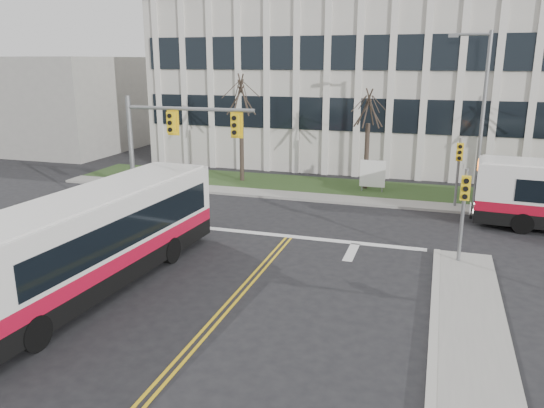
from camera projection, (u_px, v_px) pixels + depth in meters
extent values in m
plane|color=black|center=(219.00, 317.00, 16.48)|extent=(120.00, 120.00, 0.00)
cube|color=#9E9B93|center=(412.00, 205.00, 28.99)|extent=(44.00, 1.60, 0.14)
cube|color=#2F471E|center=(415.00, 193.00, 31.57)|extent=(44.00, 5.00, 0.12)
cube|color=beige|center=(429.00, 83.00, 41.05)|extent=(40.00, 16.00, 12.00)
cube|color=#9E9B93|center=(62.00, 104.00, 46.92)|extent=(12.00, 12.00, 8.00)
cylinder|color=slate|center=(132.00, 164.00, 24.41)|extent=(0.22, 0.22, 6.20)
cylinder|color=slate|center=(189.00, 109.00, 22.86)|extent=(6.00, 0.16, 0.16)
cube|color=yellow|center=(171.00, 123.00, 23.11)|extent=(0.34, 0.24, 0.92)
cube|color=yellow|center=(235.00, 125.00, 22.24)|extent=(0.34, 0.24, 0.92)
cylinder|color=slate|center=(462.00, 217.00, 20.33)|extent=(0.14, 0.14, 3.80)
cube|color=yellow|center=(465.00, 188.00, 19.83)|extent=(0.34, 0.24, 0.92)
cylinder|color=slate|center=(458.00, 174.00, 28.15)|extent=(0.14, 0.14, 3.80)
cube|color=yellow|center=(460.00, 152.00, 27.65)|extent=(0.34, 0.24, 0.92)
cylinder|color=slate|center=(482.00, 122.00, 27.79)|extent=(0.20, 0.20, 9.20)
cylinder|color=slate|center=(472.00, 34.00, 26.90)|extent=(1.80, 0.14, 0.14)
cube|color=slate|center=(453.00, 36.00, 27.18)|extent=(0.50, 0.25, 0.18)
cylinder|color=slate|center=(362.00, 184.00, 31.90)|extent=(0.08, 0.08, 1.00)
cylinder|color=slate|center=(382.00, 186.00, 31.55)|extent=(0.08, 0.08, 1.00)
cube|color=white|center=(373.00, 174.00, 31.54)|extent=(1.50, 0.12, 1.60)
cylinder|color=#42352B|center=(242.00, 147.00, 34.18)|extent=(0.28, 0.28, 4.62)
cylinder|color=#42352B|center=(366.00, 157.00, 32.11)|extent=(0.28, 0.28, 4.09)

